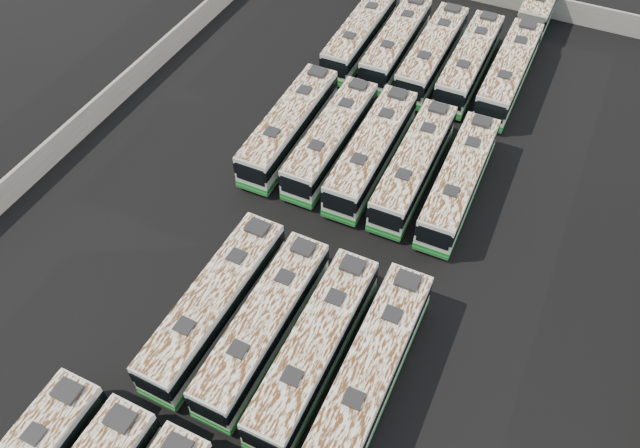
% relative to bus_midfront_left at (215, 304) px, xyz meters
% --- Properties ---
extents(ground, '(140.00, 140.00, 0.00)m').
position_rel_bus_midfront_left_xyz_m(ground, '(3.23, 8.19, -1.84)').
color(ground, black).
rests_on(ground, ground).
extents(perimeter_wall, '(45.20, 73.20, 2.20)m').
position_rel_bus_midfront_left_xyz_m(perimeter_wall, '(3.23, 8.19, -0.74)').
color(perimeter_wall, slate).
rests_on(perimeter_wall, ground).
extents(bus_midfront_left, '(2.98, 12.82, 3.60)m').
position_rel_bus_midfront_left_xyz_m(bus_midfront_left, '(0.00, 0.00, 0.00)').
color(bus_midfront_left, '#BBBCB5').
rests_on(bus_midfront_left, ground).
extents(bus_midfront_center, '(2.74, 12.47, 3.51)m').
position_rel_bus_midfront_left_xyz_m(bus_midfront_center, '(3.41, -0.02, -0.04)').
color(bus_midfront_center, '#BBBCB5').
rests_on(bus_midfront_center, ground).
extents(bus_midfront_right, '(2.70, 12.74, 3.59)m').
position_rel_bus_midfront_left_xyz_m(bus_midfront_right, '(6.81, -0.15, -0.00)').
color(bus_midfront_right, '#BBBCB5').
rests_on(bus_midfront_right, ground).
extents(bus_midfront_far_right, '(2.83, 12.94, 3.64)m').
position_rel_bus_midfront_left_xyz_m(bus_midfront_far_right, '(10.27, 0.11, 0.02)').
color(bus_midfront_far_right, '#BBBCB5').
rests_on(bus_midfront_far_right, ground).
extents(bus_midback_far_left, '(2.82, 12.70, 3.57)m').
position_rel_bus_midfront_left_xyz_m(bus_midback_far_left, '(-3.52, 16.69, -0.01)').
color(bus_midback_far_left, '#BBBCB5').
rests_on(bus_midback_far_left, ground).
extents(bus_midback_left, '(2.63, 12.36, 3.48)m').
position_rel_bus_midfront_left_xyz_m(bus_midback_left, '(0.05, 16.79, -0.06)').
color(bus_midback_left, '#BBBCB5').
rests_on(bus_midback_left, ground).
extents(bus_midback_center, '(2.87, 12.74, 3.58)m').
position_rel_bus_midfront_left_xyz_m(bus_midback_center, '(3.41, 16.78, -0.01)').
color(bus_midback_center, '#BBBCB5').
rests_on(bus_midback_center, ground).
extents(bus_midback_right, '(2.77, 12.41, 3.49)m').
position_rel_bus_midfront_left_xyz_m(bus_midback_right, '(6.79, 16.71, -0.06)').
color(bus_midback_right, '#BBBCB5').
rests_on(bus_midback_right, ground).
extents(bus_midback_far_right, '(2.82, 12.42, 3.49)m').
position_rel_bus_midfront_left_xyz_m(bus_midback_far_right, '(10.26, 16.61, -0.05)').
color(bus_midback_far_right, '#BBBCB5').
rests_on(bus_midback_far_right, ground).
extents(bus_back_far_left, '(2.95, 19.23, 3.48)m').
position_rel_bus_midfront_left_xyz_m(bus_back_far_left, '(-3.59, 34.18, -0.06)').
color(bus_back_far_left, '#BBBCB5').
rests_on(bus_back_far_left, ground).
extents(bus_back_left, '(2.85, 12.35, 3.47)m').
position_rel_bus_midfront_left_xyz_m(bus_back_left, '(-0.05, 31.02, -0.07)').
color(bus_back_left, '#BBBCB5').
rests_on(bus_back_left, ground).
extents(bus_back_center, '(2.77, 12.69, 3.57)m').
position_rel_bus_midfront_left_xyz_m(bus_back_center, '(3.41, 30.80, -0.01)').
color(bus_back_center, '#BBBCB5').
rests_on(bus_back_center, ground).
extents(bus_back_right, '(2.76, 12.54, 3.53)m').
position_rel_bus_midfront_left_xyz_m(bus_back_right, '(6.75, 31.01, -0.04)').
color(bus_back_right, '#BBBCB5').
rests_on(bus_back_right, ground).
extents(bus_back_far_right, '(2.69, 19.71, 3.58)m').
position_rel_bus_midfront_left_xyz_m(bus_back_far_right, '(10.24, 34.40, -0.01)').
color(bus_back_far_right, '#BBBCB5').
rests_on(bus_back_far_right, ground).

